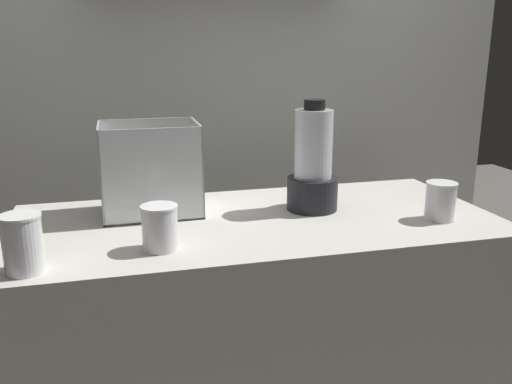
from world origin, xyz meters
TOP-DOWN VIEW (x-y plane):
  - counter at (0.00, 0.00)m, footprint 1.40×0.64m
  - back_wall_unit at (-0.00, 0.77)m, footprint 2.60×0.24m
  - carrot_display_bin at (-0.29, 0.14)m, footprint 0.29×0.22m
  - blender_pitcher at (0.19, 0.05)m, footprint 0.15×0.15m
  - juice_cup_beet_far_left at (-0.59, -0.24)m, footprint 0.09×0.09m
  - juice_cup_pomegranate_left at (-0.29, -0.18)m, footprint 0.09×0.09m
  - juice_cup_pomegranate_middle at (0.51, -0.14)m, footprint 0.09×0.09m

SIDE VIEW (x-z plane):
  - counter at x=0.00m, z-range 0.00..0.90m
  - juice_cup_pomegranate_left at x=-0.29m, z-range 0.89..1.01m
  - juice_cup_pomegranate_middle at x=0.51m, z-range 0.90..1.01m
  - juice_cup_beet_far_left at x=-0.59m, z-range 0.89..1.02m
  - carrot_display_bin at x=-0.29m, z-range 0.85..1.12m
  - blender_pitcher at x=0.19m, z-range 0.87..1.20m
  - back_wall_unit at x=0.00m, z-range 0.02..2.52m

